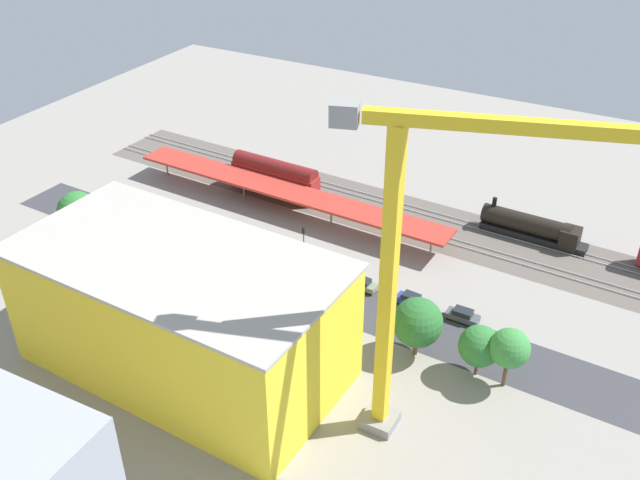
{
  "coord_description": "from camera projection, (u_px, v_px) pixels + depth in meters",
  "views": [
    {
      "loc": [
        -42.42,
        72.09,
        57.53
      ],
      "look_at": [
        -2.55,
        -0.82,
        5.83
      ],
      "focal_mm": 39.51,
      "sensor_mm": 36.0,
      "label": 1
    }
  ],
  "objects": [
    {
      "name": "parked_car_5",
      "position": [
        220.0,
        238.0,
        108.05
      ],
      "size": [
        4.06,
        1.87,
        1.75
      ],
      "color": "black",
      "rests_on": "ground"
    },
    {
      "name": "tower_crane",
      "position": [
        417.0,
        258.0,
        64.71
      ],
      "size": [
        27.77,
        10.32,
        36.52
      ],
      "color": "gray",
      "rests_on": "ground"
    },
    {
      "name": "street_tree_3",
      "position": [
        273.0,
        273.0,
        91.59
      ],
      "size": [
        5.44,
        5.44,
        8.21
      ],
      "color": "brown",
      "rests_on": "ground"
    },
    {
      "name": "locomotive",
      "position": [
        534.0,
        228.0,
        108.23
      ],
      "size": [
        16.47,
        3.64,
        5.33
      ],
      "color": "black",
      "rests_on": "ground"
    },
    {
      "name": "box_truck_1",
      "position": [
        202.0,
        267.0,
        99.59
      ],
      "size": [
        9.43,
        2.8,
        3.53
      ],
      "color": "black",
      "rests_on": "ground"
    },
    {
      "name": "parked_car_6",
      "position": [
        182.0,
        226.0,
        110.82
      ],
      "size": [
        4.46,
        1.93,
        1.8
      ],
      "color": "black",
      "rests_on": "ground"
    },
    {
      "name": "street_tree_4",
      "position": [
        78.0,
        211.0,
        106.44
      ],
      "size": [
        6.09,
        6.09,
        8.07
      ],
      "color": "brown",
      "rests_on": "ground"
    },
    {
      "name": "construction_building",
      "position": [
        182.0,
        315.0,
        80.71
      ],
      "size": [
        37.82,
        20.44,
        15.2
      ],
      "primitive_type": "cube",
      "rotation": [
        0.0,
        0.0,
        -0.04
      ],
      "color": "yellow",
      "rests_on": "ground"
    },
    {
      "name": "street_tree_0",
      "position": [
        418.0,
        322.0,
        83.85
      ],
      "size": [
        6.11,
        6.11,
        7.95
      ],
      "color": "brown",
      "rests_on": "ground"
    },
    {
      "name": "street_tree_2",
      "position": [
        162.0,
        238.0,
        99.61
      ],
      "size": [
        4.48,
        4.48,
        7.43
      ],
      "color": "brown",
      "rests_on": "ground"
    },
    {
      "name": "parked_car_1",
      "position": [
        411.0,
        301.0,
        94.33
      ],
      "size": [
        4.23,
        2.1,
        1.78
      ],
      "color": "black",
      "rests_on": "ground"
    },
    {
      "name": "street_asphalt",
      "position": [
        292.0,
        282.0,
        99.28
      ],
      "size": [
        104.17,
        13.24,
        0.01
      ],
      "primitive_type": "cube",
      "rotation": [
        0.0,
        0.0,
        -0.04
      ],
      "color": "#38383D",
      "rests_on": "ground"
    },
    {
      "name": "parked_car_4",
      "position": [
        265.0,
        255.0,
        103.84
      ],
      "size": [
        4.7,
        1.92,
        1.75
      ],
      "color": "black",
      "rests_on": "ground"
    },
    {
      "name": "rail_bed",
      "position": [
        367.0,
        207.0,
        117.84
      ],
      "size": [
        104.39,
        18.45,
        0.01
      ],
      "primitive_type": "cube",
      "rotation": [
        0.0,
        0.0,
        -0.04
      ],
      "color": "#5B544C",
      "rests_on": "ground"
    },
    {
      "name": "street_tree_5",
      "position": [
        510.0,
        348.0,
        78.82
      ],
      "size": [
        4.62,
        4.62,
        7.92
      ],
      "color": "brown",
      "rests_on": "ground"
    },
    {
      "name": "construction_roof_slab",
      "position": [
        175.0,
        258.0,
        76.6
      ],
      "size": [
        38.45,
        21.06,
        0.4
      ],
      "primitive_type": "cube",
      "rotation": [
        0.0,
        0.0,
        -0.04
      ],
      "color": "#ADA89E",
      "rests_on": "construction_building"
    },
    {
      "name": "platform_canopy_near",
      "position": [
        286.0,
        191.0,
        114.56
      ],
      "size": [
        57.44,
        7.78,
        4.06
      ],
      "color": "#B73328",
      "rests_on": "ground"
    },
    {
      "name": "parked_car_0",
      "position": [
        463.0,
        316.0,
        91.58
      ],
      "size": [
        4.39,
        1.9,
        1.72
      ],
      "color": "black",
      "rests_on": "ground"
    },
    {
      "name": "traffic_light",
      "position": [
        304.0,
        241.0,
        100.4
      ],
      "size": [
        0.5,
        0.36,
        6.6
      ],
      "color": "#333333",
      "rests_on": "ground"
    },
    {
      "name": "box_truck_2",
      "position": [
        214.0,
        272.0,
        98.48
      ],
      "size": [
        10.1,
        2.77,
        3.59
      ],
      "color": "black",
      "rests_on": "ground"
    },
    {
      "name": "parked_car_3",
      "position": [
        308.0,
        265.0,
        101.68
      ],
      "size": [
        4.54,
        1.93,
        1.7
      ],
      "color": "black",
      "rests_on": "ground"
    },
    {
      "name": "track_rails",
      "position": [
        367.0,
        206.0,
        117.74
      ],
      "size": [
        103.81,
        12.02,
        0.12
      ],
      "color": "#9E9EA8",
      "rests_on": "ground"
    },
    {
      "name": "parked_car_2",
      "position": [
        361.0,
        284.0,
        97.71
      ],
      "size": [
        4.62,
        2.01,
        1.63
      ],
      "color": "black",
      "rests_on": "ground"
    },
    {
      "name": "freight_coach_far",
      "position": [
        275.0,
        176.0,
        120.35
      ],
      "size": [
        16.51,
        3.61,
        6.29
      ],
      "color": "black",
      "rests_on": "ground"
    },
    {
      "name": "street_tree_1",
      "position": [
        480.0,
        346.0,
        81.1
      ],
      "size": [
        4.95,
        4.95,
        6.78
      ],
      "color": "brown",
      "rests_on": "ground"
    },
    {
      "name": "ground_plane",
      "position": [
        302.0,
        272.0,
        101.38
      ],
      "size": [
        166.23,
        166.23,
        0.0
      ],
      "primitive_type": "plane",
      "color": "gray",
      "rests_on": "ground"
    },
    {
      "name": "box_truck_0",
      "position": [
        195.0,
        265.0,
        99.97
      ],
      "size": [
        10.09,
        3.83,
        3.46
      ],
      "color": "black",
      "rests_on": "ground"
    }
  ]
}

